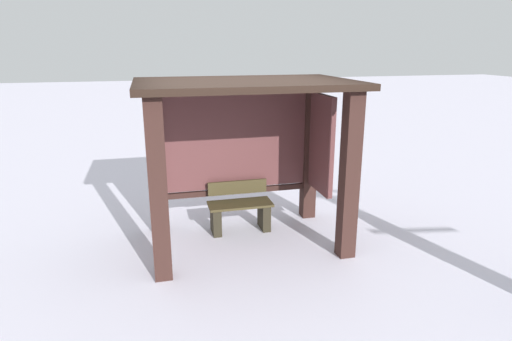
{
  "coord_description": "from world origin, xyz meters",
  "views": [
    {
      "loc": [
        -1.2,
        -5.32,
        2.61
      ],
      "look_at": [
        0.11,
        -0.13,
        1.06
      ],
      "focal_mm": 30.19,
      "sensor_mm": 36.0,
      "label": 1
    }
  ],
  "objects": [
    {
      "name": "bench_left_inside",
      "position": [
        0.0,
        0.42,
        0.31
      ],
      "size": [
        0.92,
        0.4,
        0.71
      ],
      "color": "#423820",
      "rests_on": "ground"
    },
    {
      "name": "ground_plane",
      "position": [
        0.0,
        0.0,
        0.0
      ],
      "size": [
        60.0,
        60.0,
        0.0
      ],
      "primitive_type": "plane",
      "color": "silver"
    },
    {
      "name": "bus_shelter",
      "position": [
        0.09,
        0.18,
        1.53
      ],
      "size": [
        2.72,
        1.81,
        2.2
      ],
      "color": "#351F1A",
      "rests_on": "ground"
    }
  ]
}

